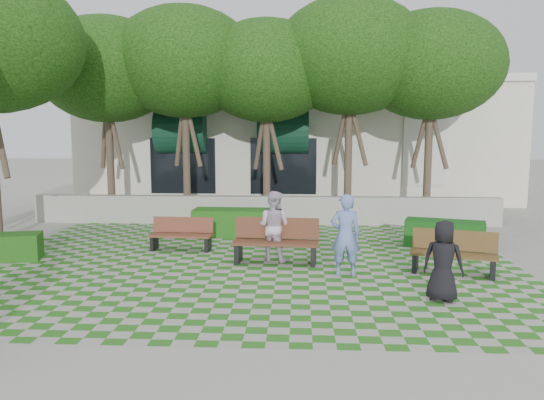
# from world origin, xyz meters

# --- Properties ---
(ground) EXTENTS (90.00, 90.00, 0.00)m
(ground) POSITION_xyz_m (0.00, 0.00, 0.00)
(ground) COLOR gray
(ground) RESTS_ON ground
(lawn) EXTENTS (12.00, 12.00, 0.00)m
(lawn) POSITION_xyz_m (0.00, 1.00, 0.01)
(lawn) COLOR #2B721E
(lawn) RESTS_ON ground
(sidewalk_south) EXTENTS (16.00, 2.00, 0.01)m
(sidewalk_south) POSITION_xyz_m (0.00, -4.70, 0.01)
(sidewalk_south) COLOR #9E9B93
(sidewalk_south) RESTS_ON ground
(retaining_wall) EXTENTS (15.00, 0.36, 0.90)m
(retaining_wall) POSITION_xyz_m (0.00, 6.20, 0.45)
(retaining_wall) COLOR #9E9B93
(retaining_wall) RESTS_ON ground
(bench_east) EXTENTS (1.82, 1.08, 0.91)m
(bench_east) POSITION_xyz_m (4.39, 0.39, 0.44)
(bench_east) COLOR #52391C
(bench_east) RESTS_ON ground
(bench_mid) EXTENTS (1.97, 0.78, 1.02)m
(bench_mid) POSITION_xyz_m (0.61, 1.14, 0.49)
(bench_mid) COLOR #522C1C
(bench_mid) RESTS_ON ground
(bench_west) EXTENTS (1.59, 0.62, 0.82)m
(bench_west) POSITION_xyz_m (-1.83, 2.31, 0.40)
(bench_west) COLOR brown
(bench_west) RESTS_ON ground
(hedge_east) EXTENTS (2.12, 1.34, 0.69)m
(hedge_east) POSITION_xyz_m (4.90, 3.01, 0.35)
(hedge_east) COLOR #124515
(hedge_east) RESTS_ON ground
(hedge_midleft) EXTENTS (2.21, 0.93, 0.76)m
(hedge_midleft) POSITION_xyz_m (-0.80, 4.22, 0.38)
(hedge_midleft) COLOR #1C5316
(hedge_midleft) RESTS_ON ground
(hedge_west) EXTENTS (1.88, 1.13, 0.62)m
(hedge_west) POSITION_xyz_m (-5.80, 1.01, 0.31)
(hedge_west) COLOR #1B4C14
(hedge_west) RESTS_ON ground
(person_blue) EXTENTS (0.63, 0.41, 1.72)m
(person_blue) POSITION_xyz_m (2.09, 0.13, 0.86)
(person_blue) COLOR #6A82C2
(person_blue) RESTS_ON ground
(person_dark) EXTENTS (0.84, 0.72, 1.45)m
(person_dark) POSITION_xyz_m (3.67, -1.43, 0.73)
(person_dark) COLOR black
(person_dark) RESTS_ON ground
(person_white) EXTENTS (0.97, 0.87, 1.63)m
(person_white) POSITION_xyz_m (0.55, 1.33, 0.82)
(person_white) COLOR silver
(person_white) RESTS_ON ground
(tree_row) EXTENTS (17.70, 13.40, 7.41)m
(tree_row) POSITION_xyz_m (-1.86, 5.95, 5.18)
(tree_row) COLOR #47382B
(tree_row) RESTS_ON ground
(building) EXTENTS (18.00, 8.92, 5.15)m
(building) POSITION_xyz_m (0.93, 14.08, 2.52)
(building) COLOR silver
(building) RESTS_ON ground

